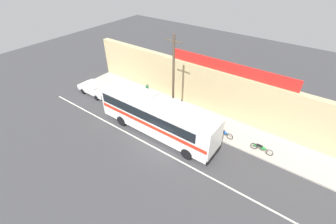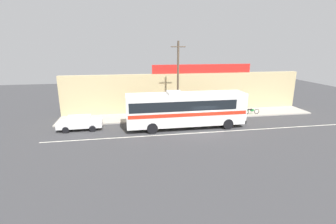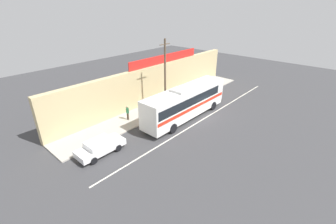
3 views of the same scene
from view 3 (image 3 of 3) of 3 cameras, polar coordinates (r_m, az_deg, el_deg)
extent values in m
plane|color=#3A3A3D|center=(27.48, 7.81, -0.95)|extent=(70.00, 70.00, 0.00)
cube|color=#A8A399|center=(30.35, -0.26, 2.08)|extent=(30.00, 3.60, 0.14)
cube|color=tan|center=(30.91, -3.24, 7.10)|extent=(30.00, 0.70, 4.80)
cube|color=red|center=(31.60, -0.60, 13.10)|extent=(12.60, 0.12, 1.10)
cube|color=silver|center=(27.09, 9.20, -1.44)|extent=(30.00, 0.14, 0.01)
cube|color=white|center=(26.06, 4.40, 2.54)|extent=(11.91, 2.51, 3.10)
cube|color=black|center=(25.50, 3.78, 3.37)|extent=(10.48, 2.53, 0.96)
cube|color=red|center=(26.18, 4.38, 1.93)|extent=(11.67, 2.53, 0.36)
cube|color=black|center=(30.54, 11.32, 6.49)|extent=(0.04, 2.26, 1.40)
cube|color=black|center=(31.15, 11.03, 3.32)|extent=(0.12, 2.51, 0.36)
cube|color=silver|center=(24.58, 2.82, 5.32)|extent=(1.40, 1.76, 0.24)
cylinder|color=black|center=(30.30, 7.28, 2.75)|extent=(1.04, 0.32, 1.04)
cylinder|color=black|center=(29.16, 11.02, 1.54)|extent=(1.04, 0.32, 1.04)
cylinder|color=black|center=(24.94, -2.89, -2.26)|extent=(1.04, 0.32, 1.04)
cylinder|color=black|center=(23.55, 1.17, -4.03)|extent=(1.04, 0.32, 1.04)
cube|color=silver|center=(21.28, -16.28, -8.42)|extent=(4.28, 1.74, 0.56)
cube|color=silver|center=(20.96, -16.68, -7.34)|extent=(2.23, 1.57, 0.48)
cube|color=black|center=(21.33, -14.80, -6.58)|extent=(0.21, 1.46, 0.34)
cylinder|color=black|center=(22.56, -14.70, -7.01)|extent=(0.62, 0.20, 0.62)
cylinder|color=black|center=(21.39, -12.17, -8.67)|extent=(0.62, 0.20, 0.62)
cylinder|color=black|center=(21.59, -20.16, -9.45)|extent=(0.62, 0.20, 0.62)
cylinder|color=black|center=(20.36, -17.85, -11.38)|extent=(0.62, 0.20, 0.62)
cylinder|color=brown|center=(26.84, -0.72, 8.70)|extent=(0.22, 0.22, 8.47)
cylinder|color=brown|center=(26.02, -0.76, 16.38)|extent=(1.60, 0.10, 0.10)
torus|color=black|center=(35.63, 9.90, 5.96)|extent=(0.62, 0.06, 0.62)
torus|color=black|center=(34.57, 8.70, 5.44)|extent=(0.62, 0.06, 0.62)
cylinder|color=silver|center=(35.47, 9.86, 6.39)|extent=(0.34, 0.04, 0.65)
cylinder|color=silver|center=(35.29, 9.81, 6.84)|extent=(0.03, 0.56, 0.03)
ellipsoid|color=#237F38|center=(35.09, 9.39, 6.01)|extent=(0.56, 0.22, 0.34)
cube|color=black|center=(34.81, 9.12, 6.08)|extent=(0.52, 0.20, 0.10)
ellipsoid|color=#237F38|center=(34.57, 8.77, 5.68)|extent=(0.36, 0.14, 0.16)
torus|color=black|center=(31.90, 5.39, 3.89)|extent=(0.62, 0.06, 0.62)
torus|color=black|center=(31.00, 4.05, 3.29)|extent=(0.62, 0.06, 0.62)
cylinder|color=silver|center=(31.73, 5.33, 4.36)|extent=(0.34, 0.04, 0.65)
cylinder|color=silver|center=(31.54, 5.24, 4.85)|extent=(0.03, 0.56, 0.03)
ellipsoid|color=#237F38|center=(31.42, 4.81, 3.93)|extent=(0.56, 0.22, 0.34)
cube|color=black|center=(31.17, 4.50, 4.00)|extent=(0.52, 0.20, 0.10)
ellipsoid|color=#237F38|center=(30.99, 4.12, 3.56)|extent=(0.36, 0.14, 0.16)
torus|color=black|center=(32.81, 6.64, 4.46)|extent=(0.62, 0.06, 0.62)
torus|color=black|center=(31.90, 5.37, 3.90)|extent=(0.62, 0.06, 0.62)
cylinder|color=silver|center=(32.65, 6.58, 4.92)|extent=(0.34, 0.04, 0.65)
cylinder|color=silver|center=(32.46, 6.51, 5.40)|extent=(0.03, 0.56, 0.03)
ellipsoid|color=#1E51B2|center=(32.33, 6.09, 4.51)|extent=(0.56, 0.22, 0.34)
cube|color=black|center=(32.08, 5.80, 4.58)|extent=(0.52, 0.20, 0.10)
ellipsoid|color=#1E51B2|center=(31.89, 5.44, 4.16)|extent=(0.36, 0.14, 0.16)
cylinder|color=brown|center=(26.36, -10.00, -0.97)|extent=(0.13, 0.13, 0.83)
cylinder|color=brown|center=(26.23, -9.75, -1.08)|extent=(0.13, 0.13, 0.83)
cylinder|color=#2D7A4C|center=(25.98, -9.99, 0.40)|extent=(0.30, 0.30, 0.62)
sphere|color=tan|center=(25.80, -10.07, 1.31)|extent=(0.22, 0.22, 0.22)
cylinder|color=#2D7A4C|center=(26.12, -10.27, 0.59)|extent=(0.08, 0.08, 0.57)
cylinder|color=#2D7A4C|center=(25.83, -9.72, 0.34)|extent=(0.08, 0.08, 0.57)
camera|label=1|loc=(29.98, 43.31, 23.90)|focal=24.54mm
camera|label=2|loc=(16.29, 70.07, -6.45)|focal=26.04mm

